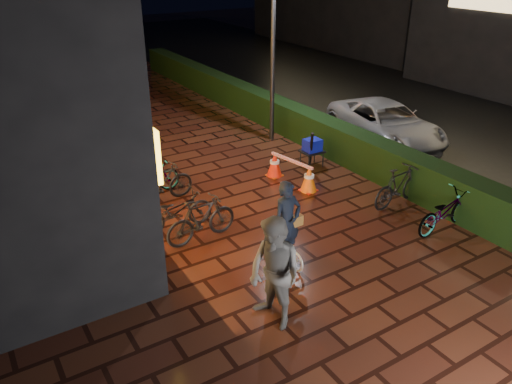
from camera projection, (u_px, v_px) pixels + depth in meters
ground at (338, 251)px, 10.18m from camera, size 80.00×80.00×0.00m
asphalt_road at (438, 116)px, 18.26m from camera, size 11.00×60.00×0.01m
hedge at (263, 107)px, 17.62m from camera, size 0.70×20.00×1.00m
bystander_person at (275, 274)px, 7.83m from camera, size 0.86×1.03×1.93m
van at (386, 123)px, 15.62m from camera, size 2.80×4.72×1.23m
lamp_post_hedge at (273, 49)px, 14.85m from camera, size 0.50×0.17×5.17m
lamp_post_sf at (84, 60)px, 14.10m from camera, size 0.47×0.14×4.93m
cyclist at (285, 234)px, 9.53m from camera, size 0.64×1.24×1.75m
traffic_barrier at (291, 171)px, 12.97m from camera, size 0.64×1.65×0.67m
cart_assembly at (312, 147)px, 13.84m from camera, size 0.63×0.63×1.15m
parked_bikes_storefront at (155, 183)px, 12.02m from camera, size 1.96×5.04×0.98m
parked_bikes_hedge at (422, 199)px, 11.24m from camera, size 1.72×2.00×0.98m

